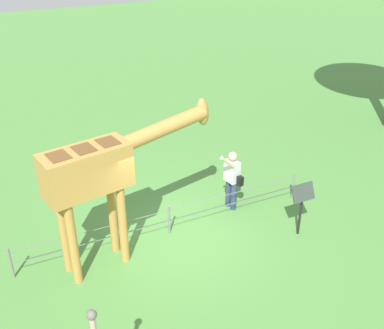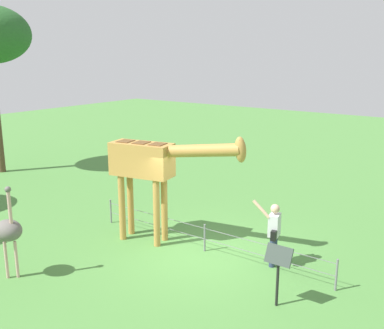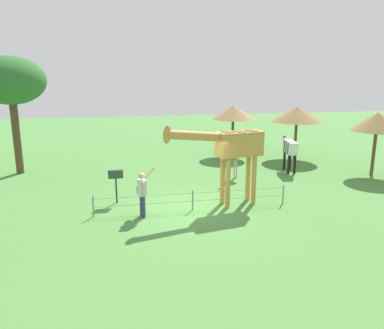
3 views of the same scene
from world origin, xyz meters
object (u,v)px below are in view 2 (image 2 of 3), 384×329
(giraffe, at_px, (152,165))
(info_sign, at_px, (278,263))
(visitor, at_px, (274,231))
(ostrich, at_px, (8,231))

(giraffe, distance_m, info_sign, 4.51)
(visitor, xyz_separation_m, ostrich, (-4.62, -4.14, 0.27))
(info_sign, bearing_deg, visitor, 118.67)
(ostrich, xyz_separation_m, info_sign, (5.51, 2.51, -0.23))
(giraffe, xyz_separation_m, visitor, (3.33, 0.61, -1.28))
(info_sign, bearing_deg, ostrich, -155.48)
(visitor, bearing_deg, info_sign, -61.33)
(visitor, relative_size, info_sign, 1.28)
(visitor, relative_size, ostrich, 0.75)
(visitor, bearing_deg, ostrich, -138.17)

